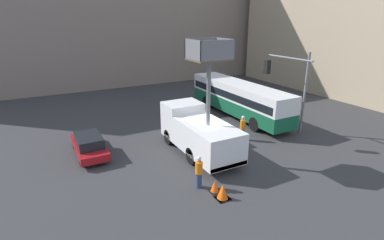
{
  "coord_description": "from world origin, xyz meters",
  "views": [
    {
      "loc": [
        -9.49,
        -15.04,
        8.48
      ],
      "look_at": [
        -0.69,
        1.34,
        2.01
      ],
      "focal_mm": 28.0,
      "sensor_mm": 36.0,
      "label": 1
    }
  ],
  "objects_px": {
    "city_bus": "(239,97)",
    "utility_truck": "(198,130)",
    "traffic_cone_mid_road": "(215,187)",
    "road_worker_near_truck": "(199,172)",
    "traffic_cone_far_side": "(223,193)",
    "road_worker_directing": "(243,128)",
    "traffic_cone_near_truck": "(222,192)",
    "parked_car_curbside": "(89,145)",
    "traffic_light_pole": "(292,81)"
  },
  "relations": [
    {
      "from": "utility_truck",
      "to": "traffic_light_pole",
      "type": "height_order",
      "value": "utility_truck"
    },
    {
      "from": "city_bus",
      "to": "road_worker_directing",
      "type": "relative_size",
      "value": 6.39
    },
    {
      "from": "road_worker_directing",
      "to": "traffic_cone_far_side",
      "type": "xyz_separation_m",
      "value": [
        -5.37,
        -5.54,
        -0.57
      ]
    },
    {
      "from": "traffic_light_pole",
      "to": "road_worker_directing",
      "type": "height_order",
      "value": "traffic_light_pole"
    },
    {
      "from": "traffic_cone_near_truck",
      "to": "parked_car_curbside",
      "type": "relative_size",
      "value": 0.18
    },
    {
      "from": "road_worker_directing",
      "to": "traffic_cone_near_truck",
      "type": "height_order",
      "value": "road_worker_directing"
    },
    {
      "from": "traffic_cone_mid_road",
      "to": "road_worker_near_truck",
      "type": "bearing_deg",
      "value": 123.96
    },
    {
      "from": "road_worker_directing",
      "to": "parked_car_curbside",
      "type": "relative_size",
      "value": 0.41
    },
    {
      "from": "road_worker_directing",
      "to": "parked_car_curbside",
      "type": "bearing_deg",
      "value": 110.56
    },
    {
      "from": "city_bus",
      "to": "traffic_cone_mid_road",
      "type": "distance_m",
      "value": 12.67
    },
    {
      "from": "traffic_cone_mid_road",
      "to": "traffic_light_pole",
      "type": "bearing_deg",
      "value": 23.52
    },
    {
      "from": "city_bus",
      "to": "parked_car_curbside",
      "type": "height_order",
      "value": "city_bus"
    },
    {
      "from": "city_bus",
      "to": "road_worker_directing",
      "type": "distance_m",
      "value": 5.54
    },
    {
      "from": "city_bus",
      "to": "parked_car_curbside",
      "type": "xyz_separation_m",
      "value": [
        -13.16,
        -1.88,
        -1.08
      ]
    },
    {
      "from": "road_worker_near_truck",
      "to": "parked_car_curbside",
      "type": "height_order",
      "value": "road_worker_near_truck"
    },
    {
      "from": "traffic_light_pole",
      "to": "road_worker_directing",
      "type": "xyz_separation_m",
      "value": [
        -3.38,
        0.99,
        -3.25
      ]
    },
    {
      "from": "road_worker_near_truck",
      "to": "road_worker_directing",
      "type": "height_order",
      "value": "road_worker_directing"
    },
    {
      "from": "utility_truck",
      "to": "traffic_cone_near_truck",
      "type": "xyz_separation_m",
      "value": [
        -1.51,
        -5.11,
        -1.24
      ]
    },
    {
      "from": "utility_truck",
      "to": "traffic_cone_near_truck",
      "type": "distance_m",
      "value": 5.47
    },
    {
      "from": "city_bus",
      "to": "road_worker_near_truck",
      "type": "height_order",
      "value": "city_bus"
    },
    {
      "from": "road_worker_directing",
      "to": "traffic_cone_near_truck",
      "type": "distance_m",
      "value": 7.69
    },
    {
      "from": "road_worker_near_truck",
      "to": "traffic_cone_far_side",
      "type": "distance_m",
      "value": 1.66
    },
    {
      "from": "utility_truck",
      "to": "traffic_cone_near_truck",
      "type": "height_order",
      "value": "utility_truck"
    },
    {
      "from": "traffic_cone_mid_road",
      "to": "parked_car_curbside",
      "type": "xyz_separation_m",
      "value": [
        -4.78,
        7.5,
        0.41
      ]
    },
    {
      "from": "utility_truck",
      "to": "city_bus",
      "type": "distance_m",
      "value": 8.47
    },
    {
      "from": "traffic_light_pole",
      "to": "traffic_cone_near_truck",
      "type": "height_order",
      "value": "traffic_light_pole"
    },
    {
      "from": "traffic_light_pole",
      "to": "parked_car_curbside",
      "type": "distance_m",
      "value": 14.46
    },
    {
      "from": "road_worker_near_truck",
      "to": "traffic_cone_far_side",
      "type": "relative_size",
      "value": 2.41
    },
    {
      "from": "city_bus",
      "to": "traffic_cone_mid_road",
      "type": "height_order",
      "value": "city_bus"
    },
    {
      "from": "city_bus",
      "to": "traffic_cone_far_side",
      "type": "height_order",
      "value": "city_bus"
    },
    {
      "from": "traffic_light_pole",
      "to": "traffic_cone_far_side",
      "type": "distance_m",
      "value": 10.58
    },
    {
      "from": "road_worker_near_truck",
      "to": "parked_car_curbside",
      "type": "bearing_deg",
      "value": -70.26
    },
    {
      "from": "traffic_cone_far_side",
      "to": "parked_car_curbside",
      "type": "bearing_deg",
      "value": 120.14
    },
    {
      "from": "city_bus",
      "to": "traffic_light_pole",
      "type": "relative_size",
      "value": 1.92
    },
    {
      "from": "utility_truck",
      "to": "parked_car_curbside",
      "type": "relative_size",
      "value": 1.64
    },
    {
      "from": "traffic_cone_mid_road",
      "to": "parked_car_curbside",
      "type": "height_order",
      "value": "parked_car_curbside"
    },
    {
      "from": "road_worker_directing",
      "to": "utility_truck",
      "type": "bearing_deg",
      "value": 131.01
    },
    {
      "from": "parked_car_curbside",
      "to": "utility_truck",
      "type": "bearing_deg",
      "value": -26.03
    },
    {
      "from": "traffic_light_pole",
      "to": "road_worker_near_truck",
      "type": "relative_size",
      "value": 3.41
    },
    {
      "from": "city_bus",
      "to": "traffic_cone_far_side",
      "type": "bearing_deg",
      "value": 139.87
    },
    {
      "from": "road_worker_near_truck",
      "to": "traffic_cone_far_side",
      "type": "xyz_separation_m",
      "value": [
        0.51,
        -1.49,
        -0.54
      ]
    },
    {
      "from": "utility_truck",
      "to": "traffic_cone_far_side",
      "type": "distance_m",
      "value": 5.53
    },
    {
      "from": "road_worker_near_truck",
      "to": "parked_car_curbside",
      "type": "xyz_separation_m",
      "value": [
        -4.27,
        6.75,
        -0.19
      ]
    },
    {
      "from": "road_worker_near_truck",
      "to": "traffic_cone_near_truck",
      "type": "xyz_separation_m",
      "value": [
        0.52,
        -1.43,
        -0.52
      ]
    },
    {
      "from": "city_bus",
      "to": "traffic_light_pole",
      "type": "height_order",
      "value": "traffic_light_pole"
    },
    {
      "from": "road_worker_directing",
      "to": "road_worker_near_truck",
      "type": "bearing_deg",
      "value": 159.99
    },
    {
      "from": "utility_truck",
      "to": "city_bus",
      "type": "relative_size",
      "value": 0.62
    },
    {
      "from": "utility_truck",
      "to": "road_worker_near_truck",
      "type": "xyz_separation_m",
      "value": [
        -2.03,
        -3.68,
        -0.72
      ]
    },
    {
      "from": "utility_truck",
      "to": "traffic_cone_mid_road",
      "type": "bearing_deg",
      "value": -108.96
    },
    {
      "from": "city_bus",
      "to": "utility_truck",
      "type": "bearing_deg",
      "value": 125.33
    }
  ]
}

